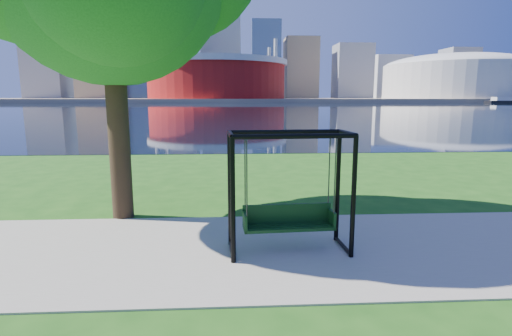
{
  "coord_description": "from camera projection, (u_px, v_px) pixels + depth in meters",
  "views": [
    {
      "loc": [
        -0.36,
        -7.35,
        2.74
      ],
      "look_at": [
        0.05,
        0.0,
        1.43
      ],
      "focal_mm": 28.0,
      "sensor_mm": 36.0,
      "label": 1
    }
  ],
  "objects": [
    {
      "name": "swing",
      "position": [
        289.0,
        195.0,
        7.01
      ],
      "size": [
        2.16,
        1.04,
        2.16
      ],
      "rotation": [
        0.0,
        0.0,
        0.06
      ],
      "color": "black",
      "rests_on": "ground"
    },
    {
      "name": "ground",
      "position": [
        253.0,
        241.0,
        7.72
      ],
      "size": [
        900.0,
        900.0,
        0.0
      ],
      "primitive_type": "plane",
      "color": "#1E5114",
      "rests_on": "ground"
    },
    {
      "name": "path",
      "position": [
        255.0,
        250.0,
        7.23
      ],
      "size": [
        120.0,
        4.0,
        0.03
      ],
      "primitive_type": "cube",
      "color": "#9E937F",
      "rests_on": "ground"
    },
    {
      "name": "river",
      "position": [
        235.0,
        108.0,
        107.99
      ],
      "size": [
        900.0,
        180.0,
        0.02
      ],
      "primitive_type": "cube",
      "color": "black",
      "rests_on": "ground"
    },
    {
      "name": "arena",
      "position": [
        455.0,
        76.0,
        243.47
      ],
      "size": [
        84.0,
        84.0,
        26.56
      ],
      "color": "beige",
      "rests_on": "far_bank"
    },
    {
      "name": "skyline",
      "position": [
        228.0,
        55.0,
        315.19
      ],
      "size": [
        392.0,
        66.0,
        96.5
      ],
      "color": "gray",
      "rests_on": "far_bank"
    },
    {
      "name": "stadium",
      "position": [
        217.0,
        78.0,
        235.7
      ],
      "size": [
        83.0,
        83.0,
        32.0
      ],
      "color": "maroon",
      "rests_on": "far_bank"
    },
    {
      "name": "far_bank",
      "position": [
        234.0,
        100.0,
        308.36
      ],
      "size": [
        900.0,
        228.0,
        2.0
      ],
      "primitive_type": "cube",
      "color": "#937F60",
      "rests_on": "ground"
    }
  ]
}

